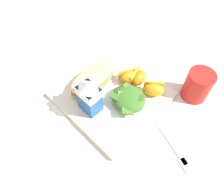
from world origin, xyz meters
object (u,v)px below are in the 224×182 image
(white_plate, at_px, (112,95))
(drinking_red_cup, at_px, (198,85))
(orange_wedge_front, at_px, (154,89))
(metal_fork, at_px, (172,144))
(green_salad_pile, at_px, (129,98))
(orange_wedge_rear, at_px, (129,77))
(paper_napkin, at_px, (44,118))
(orange_wedge_middle, at_px, (139,77))
(cheesy_pizza_bread, at_px, (94,79))
(milk_carton, at_px, (89,96))

(white_plate, relative_size, drinking_red_cup, 2.99)
(orange_wedge_front, relative_size, metal_fork, 0.38)
(orange_wedge_front, bearing_deg, green_salad_pile, 67.84)
(orange_wedge_rear, relative_size, paper_napkin, 0.64)
(metal_fork, bearing_deg, green_salad_pile, -2.69)
(paper_napkin, bearing_deg, orange_wedge_rear, -108.94)
(orange_wedge_middle, distance_m, paper_napkin, 0.30)
(cheesy_pizza_bread, xyz_separation_m, orange_wedge_middle, (-0.09, -0.10, 0.00))
(paper_napkin, bearing_deg, cheesy_pizza_bread, -95.38)
(cheesy_pizza_bread, xyz_separation_m, milk_carton, (-0.06, 0.07, 0.04))
(orange_wedge_front, distance_m, drinking_red_cup, 0.13)
(orange_wedge_front, height_order, orange_wedge_middle, same)
(cheesy_pizza_bread, bearing_deg, orange_wedge_middle, -133.26)
(green_salad_pile, height_order, orange_wedge_front, green_salad_pile)
(cheesy_pizza_bread, xyz_separation_m, metal_fork, (-0.29, -0.01, -0.03))
(paper_napkin, bearing_deg, orange_wedge_middle, -111.66)
(green_salad_pile, xyz_separation_m, orange_wedge_rear, (0.05, -0.06, -0.00))
(white_plate, xyz_separation_m, orange_wedge_rear, (-0.00, -0.07, 0.03))
(orange_wedge_middle, bearing_deg, cheesy_pizza_bread, 46.74)
(metal_fork, distance_m, drinking_red_cup, 0.19)
(green_salad_pile, xyz_separation_m, milk_carton, (0.06, 0.09, 0.04))
(metal_fork, bearing_deg, cheesy_pizza_bread, 2.58)
(cheesy_pizza_bread, height_order, orange_wedge_front, orange_wedge_front)
(cheesy_pizza_bread, distance_m, orange_wedge_middle, 0.14)
(milk_carton, relative_size, paper_napkin, 1.00)
(cheesy_pizza_bread, height_order, drinking_red_cup, drinking_red_cup)
(white_plate, relative_size, cheesy_pizza_bread, 1.60)
(metal_fork, relative_size, drinking_red_cup, 1.95)
(white_plate, distance_m, orange_wedge_middle, 0.10)
(orange_wedge_rear, height_order, drinking_red_cup, drinking_red_cup)
(green_salad_pile, distance_m, drinking_red_cup, 0.20)
(orange_wedge_rear, bearing_deg, green_salad_pile, 130.76)
(cheesy_pizza_bread, distance_m, metal_fork, 0.29)
(metal_fork, xyz_separation_m, drinking_red_cup, (0.05, -0.18, 0.04))
(white_plate, distance_m, metal_fork, 0.22)
(green_salad_pile, relative_size, orange_wedge_middle, 1.51)
(white_plate, relative_size, orange_wedge_front, 4.03)
(orange_wedge_front, distance_m, orange_wedge_middle, 0.06)
(white_plate, bearing_deg, drinking_red_cup, -134.05)
(orange_wedge_middle, bearing_deg, paper_napkin, 68.34)
(cheesy_pizza_bread, bearing_deg, green_salad_pile, -170.57)
(green_salad_pile, distance_m, orange_wedge_middle, 0.08)
(milk_carton, xyz_separation_m, orange_wedge_rear, (-0.01, -0.15, -0.04))
(metal_fork, bearing_deg, white_plate, 0.39)
(cheesy_pizza_bread, relative_size, paper_napkin, 1.59)
(green_salad_pile, xyz_separation_m, drinking_red_cup, (-0.11, -0.17, 0.01))
(orange_wedge_rear, bearing_deg, metal_fork, 162.51)
(green_salad_pile, xyz_separation_m, paper_napkin, (0.14, 0.20, -0.03))
(orange_wedge_rear, xyz_separation_m, drinking_red_cup, (-0.17, -0.11, 0.01))
(drinking_red_cup, bearing_deg, metal_fork, 105.06)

